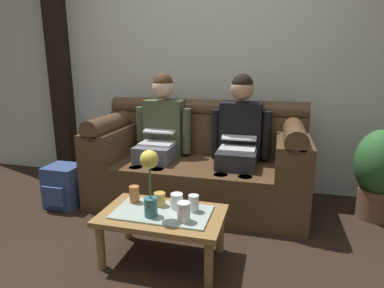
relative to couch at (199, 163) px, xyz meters
The scene contains 15 objects.
ground_plane 1.23m from the couch, 90.00° to the right, with size 14.00×14.00×0.00m, color black.
back_wall_patterned 1.20m from the couch, 90.00° to the left, with size 6.00×0.12×2.90m, color silver.
timber_pillar 2.08m from the couch, 166.65° to the left, with size 0.20×0.20×2.90m, color black.
couch is the anchor object (origin of this frame).
person_left 0.47m from the couch, behind, with size 0.56×0.67×1.22m.
person_right 0.47m from the couch, ahead, with size 0.56×0.67×1.22m.
coffee_table 1.03m from the couch, 90.00° to the right, with size 0.82×0.49×0.36m.
flower_vase 1.13m from the couch, 92.49° to the right, with size 0.12×0.12×0.44m.
cup_near_left 0.96m from the couch, 104.42° to the right, with size 0.07×0.07×0.12m, color #B26633.
cup_near_right 1.13m from the couch, 81.10° to the right, with size 0.08×0.08×0.12m, color white.
cup_far_center 0.95m from the couch, 85.31° to the right, with size 0.08×0.08×0.10m, color white.
cup_far_left 0.94m from the couch, 92.93° to the right, with size 0.08×0.08×0.09m, color gold.
cup_far_right 0.98m from the couch, 78.35° to the right, with size 0.07×0.07×0.11m, color silver.
backpack_left 1.28m from the couch, 159.60° to the right, with size 0.30×0.32×0.39m.
potted_plant 1.56m from the couch, ahead, with size 0.40×0.40×0.78m.
Camera 1 is at (0.69, -1.70, 1.30)m, focal length 30.06 mm.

